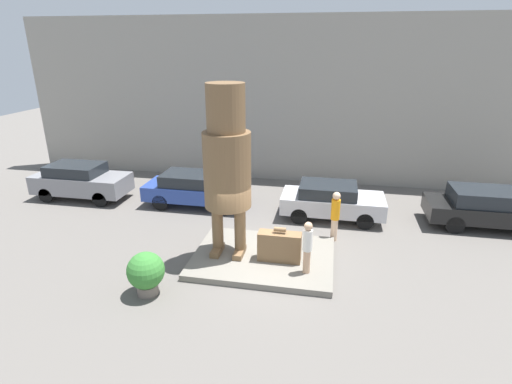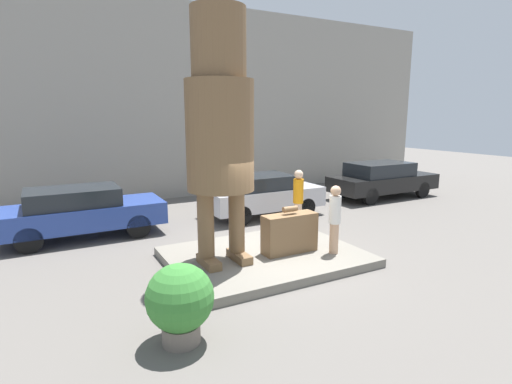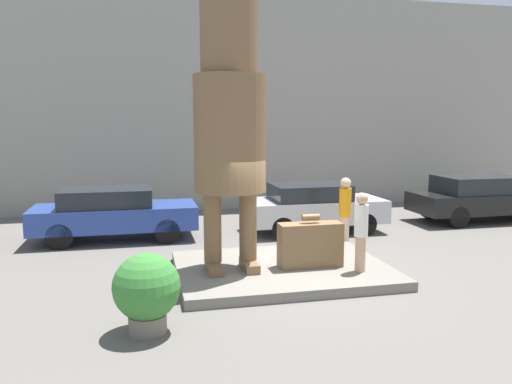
# 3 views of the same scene
# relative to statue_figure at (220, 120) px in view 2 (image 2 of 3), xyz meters

# --- Properties ---
(ground_plane) EXTENTS (60.00, 60.00, 0.00)m
(ground_plane) POSITION_rel_statue_figure_xyz_m (1.13, 0.02, -3.36)
(ground_plane) COLOR #605B56
(pedestal) EXTENTS (4.49, 3.40, 0.20)m
(pedestal) POSITION_rel_statue_figure_xyz_m (1.13, 0.02, -3.26)
(pedestal) COLOR slate
(pedestal) RESTS_ON ground_plane
(building_backdrop) EXTENTS (28.00, 0.60, 7.93)m
(building_backdrop) POSITION_rel_statue_figure_xyz_m (1.13, 8.60, 0.60)
(building_backdrop) COLOR gray
(building_backdrop) RESTS_ON ground_plane
(statue_figure) EXTENTS (1.46, 1.46, 5.40)m
(statue_figure) POSITION_rel_statue_figure_xyz_m (0.00, 0.00, 0.00)
(statue_figure) COLOR brown
(statue_figure) RESTS_ON pedestal
(giant_suitcase) EXTENTS (1.35, 0.46, 1.13)m
(giant_suitcase) POSITION_rel_statue_figure_xyz_m (1.68, -0.20, -2.68)
(giant_suitcase) COLOR brown
(giant_suitcase) RESTS_ON pedestal
(tourist) EXTENTS (0.28, 0.28, 1.64)m
(tourist) POSITION_rel_statue_figure_xyz_m (2.57, -0.77, -2.26)
(tourist) COLOR tan
(tourist) RESTS_ON pedestal
(parked_car_blue) EXTENTS (4.41, 1.73, 1.46)m
(parked_car_blue) POSITION_rel_statue_figure_xyz_m (-2.56, 4.11, -2.57)
(parked_car_blue) COLOR #284293
(parked_car_blue) RESTS_ON ground_plane
(parked_car_silver) EXTENTS (4.03, 1.77, 1.44)m
(parked_car_silver) POSITION_rel_statue_figure_xyz_m (3.21, 3.86, -2.59)
(parked_car_silver) COLOR #B7B7BC
(parked_car_silver) RESTS_ON ground_plane
(parked_car_black) EXTENTS (4.76, 1.82, 1.51)m
(parked_car_black) POSITION_rel_statue_figure_xyz_m (9.16, 4.16, -2.56)
(parked_car_black) COLOR black
(parked_car_black) RESTS_ON ground_plane
(planter_pot) EXTENTS (1.04, 1.04, 1.27)m
(planter_pot) POSITION_rel_statue_figure_xyz_m (-1.74, -2.42, -2.66)
(planter_pot) COLOR #70665B
(planter_pot) RESTS_ON ground_plane
(worker_hivis) EXTENTS (0.31, 0.31, 1.84)m
(worker_hivis) POSITION_rel_statue_figure_xyz_m (3.36, 1.91, -2.35)
(worker_hivis) COLOR beige
(worker_hivis) RESTS_ON ground_plane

